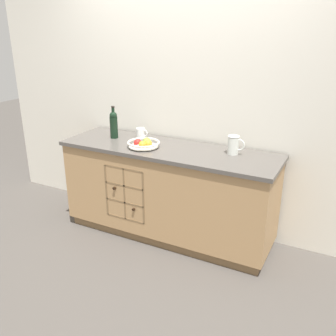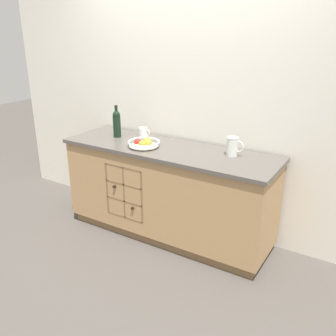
{
  "view_description": "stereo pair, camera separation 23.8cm",
  "coord_description": "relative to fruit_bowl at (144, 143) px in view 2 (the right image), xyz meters",
  "views": [
    {
      "loc": [
        1.48,
        -2.85,
        1.93
      ],
      "look_at": [
        0.0,
        0.0,
        0.69
      ],
      "focal_mm": 40.0,
      "sensor_mm": 36.0,
      "label": 1
    },
    {
      "loc": [
        1.68,
        -2.73,
        1.93
      ],
      "look_at": [
        0.0,
        0.0,
        0.69
      ],
      "focal_mm": 40.0,
      "sensor_mm": 36.0,
      "label": 2
    }
  ],
  "objects": [
    {
      "name": "ground_plane",
      "position": [
        0.2,
        0.09,
        -0.93
      ],
      "size": [
        14.0,
        14.0,
        0.0
      ],
      "primitive_type": "plane",
      "color": "#4C4742"
    },
    {
      "name": "back_wall",
      "position": [
        0.2,
        0.45,
        0.35
      ],
      "size": [
        4.4,
        0.06,
        2.55
      ],
      "primitive_type": "cube",
      "color": "silver",
      "rests_on": "ground_plane"
    },
    {
      "name": "kitchen_island",
      "position": [
        0.2,
        0.09,
        -0.48
      ],
      "size": [
        2.02,
        0.62,
        0.89
      ],
      "color": "brown",
      "rests_on": "ground_plane"
    },
    {
      "name": "fruit_bowl",
      "position": [
        0.0,
        0.0,
        0.0
      ],
      "size": [
        0.29,
        0.29,
        0.08
      ],
      "color": "silver",
      "rests_on": "kitchen_island"
    },
    {
      "name": "white_pitcher",
      "position": [
        0.77,
        0.2,
        0.05
      ],
      "size": [
        0.15,
        0.1,
        0.16
      ],
      "color": "silver",
      "rests_on": "kitchen_island"
    },
    {
      "name": "ceramic_mug",
      "position": [
        -0.19,
        0.26,
        0.01
      ],
      "size": [
        0.12,
        0.08,
        0.09
      ],
      "color": "white",
      "rests_on": "kitchen_island"
    },
    {
      "name": "standing_wine_bottle",
      "position": [
        -0.41,
        0.13,
        0.1
      ],
      "size": [
        0.08,
        0.08,
        0.31
      ],
      "color": "black",
      "rests_on": "kitchen_island"
    }
  ]
}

